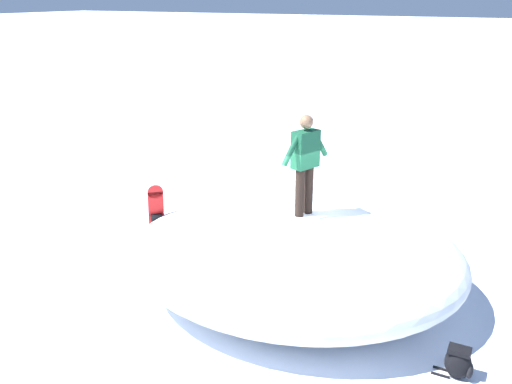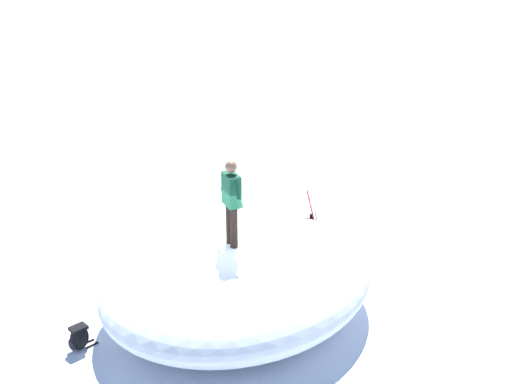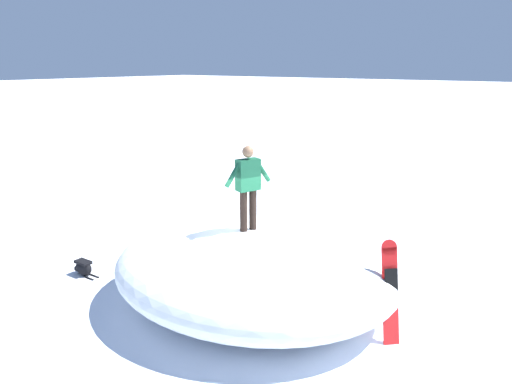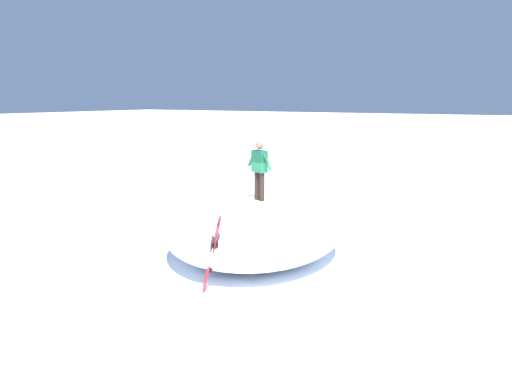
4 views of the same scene
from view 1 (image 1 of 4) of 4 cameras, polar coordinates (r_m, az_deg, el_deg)
ground at (r=9.42m, az=3.58°, el=-10.61°), size 240.00×240.00×0.00m
snow_mound at (r=9.16m, az=4.05°, el=-6.35°), size 5.46×6.17×1.46m
snowboarder_standing at (r=8.50m, az=5.11°, el=3.39°), size 0.95×0.43×1.60m
snowboard_primary_upright at (r=9.99m, az=-10.22°, el=-3.39°), size 0.50×0.50×1.70m
backpack_far at (r=7.97m, az=20.22°, el=-16.22°), size 0.25×0.51×0.46m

